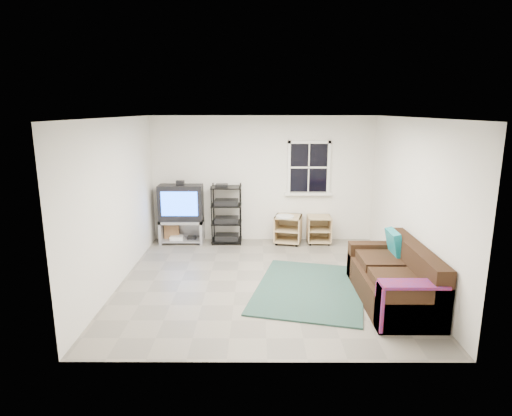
{
  "coord_description": "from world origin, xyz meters",
  "views": [
    {
      "loc": [
        -0.11,
        -6.51,
        2.72
      ],
      "look_at": [
        -0.13,
        0.4,
        1.12
      ],
      "focal_mm": 30.0,
      "sensor_mm": 36.0,
      "label": 1
    }
  ],
  "objects_px": {
    "tv_unit": "(181,209)",
    "av_rack": "(227,218)",
    "side_table_left": "(319,228)",
    "side_table_right": "(288,227)",
    "sofa": "(395,280)"
  },
  "relations": [
    {
      "from": "side_table_left",
      "to": "sofa",
      "type": "xyz_separation_m",
      "value": [
        0.7,
        -2.82,
        0.02
      ]
    },
    {
      "from": "side_table_left",
      "to": "side_table_right",
      "type": "height_order",
      "value": "side_table_right"
    },
    {
      "from": "av_rack",
      "to": "side_table_left",
      "type": "bearing_deg",
      "value": 0.67
    },
    {
      "from": "tv_unit",
      "to": "sofa",
      "type": "distance_m",
      "value": 4.54
    },
    {
      "from": "tv_unit",
      "to": "side_table_right",
      "type": "distance_m",
      "value": 2.24
    },
    {
      "from": "tv_unit",
      "to": "av_rack",
      "type": "xyz_separation_m",
      "value": [
        0.93,
        0.0,
        -0.19
      ]
    },
    {
      "from": "tv_unit",
      "to": "side_table_left",
      "type": "xyz_separation_m",
      "value": [
        2.85,
        0.03,
        -0.42
      ]
    },
    {
      "from": "side_table_right",
      "to": "tv_unit",
      "type": "bearing_deg",
      "value": 179.74
    },
    {
      "from": "av_rack",
      "to": "sofa",
      "type": "xyz_separation_m",
      "value": [
        2.62,
        -2.8,
        -0.21
      ]
    },
    {
      "from": "tv_unit",
      "to": "sofa",
      "type": "xyz_separation_m",
      "value": [
        3.55,
        -2.8,
        -0.4
      ]
    },
    {
      "from": "av_rack",
      "to": "side_table_right",
      "type": "relative_size",
      "value": 1.97
    },
    {
      "from": "av_rack",
      "to": "side_table_left",
      "type": "height_order",
      "value": "av_rack"
    },
    {
      "from": "av_rack",
      "to": "side_table_right",
      "type": "xyz_separation_m",
      "value": [
        1.27,
        -0.01,
        -0.19
      ]
    },
    {
      "from": "av_rack",
      "to": "side_table_left",
      "type": "distance_m",
      "value": 1.93
    },
    {
      "from": "side_table_left",
      "to": "side_table_right",
      "type": "xyz_separation_m",
      "value": [
        -0.64,
        -0.04,
        0.04
      ]
    }
  ]
}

